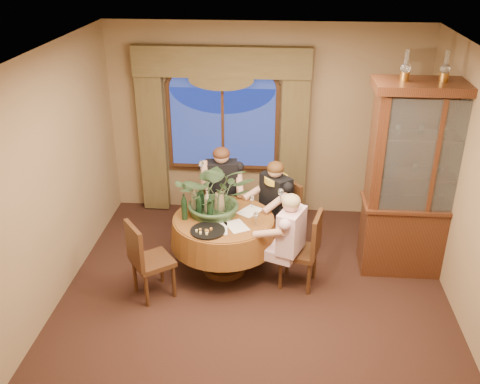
# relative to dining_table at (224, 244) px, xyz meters

# --- Properties ---
(floor) EXTENTS (5.00, 5.00, 0.00)m
(floor) POSITION_rel_dining_table_xyz_m (0.42, -0.77, -0.38)
(floor) COLOR black
(floor) RESTS_ON ground
(wall_back) EXTENTS (4.50, 0.00, 4.50)m
(wall_back) POSITION_rel_dining_table_xyz_m (0.42, 1.73, 1.02)
(wall_back) COLOR olive
(wall_back) RESTS_ON ground
(ceiling) EXTENTS (5.00, 5.00, 0.00)m
(ceiling) POSITION_rel_dining_table_xyz_m (0.42, -0.77, 2.42)
(ceiling) COLOR white
(ceiling) RESTS_ON wall_back
(window) EXTENTS (1.62, 0.10, 1.32)m
(window) POSITION_rel_dining_table_xyz_m (-0.18, 1.66, 0.92)
(window) COLOR navy
(window) RESTS_ON wall_back
(arched_transom) EXTENTS (1.60, 0.06, 0.44)m
(arched_transom) POSITION_rel_dining_table_xyz_m (-0.18, 1.66, 1.71)
(arched_transom) COLOR navy
(arched_transom) RESTS_ON wall_back
(drapery_left) EXTENTS (0.38, 0.14, 2.32)m
(drapery_left) POSITION_rel_dining_table_xyz_m (-1.21, 1.61, 0.80)
(drapery_left) COLOR #4A3F22
(drapery_left) RESTS_ON floor
(drapery_right) EXTENTS (0.38, 0.14, 2.32)m
(drapery_right) POSITION_rel_dining_table_xyz_m (0.85, 1.61, 0.80)
(drapery_right) COLOR #4A3F22
(drapery_right) RESTS_ON floor
(swag_valance) EXTENTS (2.45, 0.16, 0.42)m
(swag_valance) POSITION_rel_dining_table_xyz_m (-0.18, 1.58, 1.90)
(swag_valance) COLOR #4A3F22
(swag_valance) RESTS_ON wall_back
(dining_table) EXTENTS (1.71, 1.71, 0.75)m
(dining_table) POSITION_rel_dining_table_xyz_m (0.00, 0.00, 0.00)
(dining_table) COLOR maroon
(dining_table) RESTS_ON floor
(china_cabinet) EXTENTS (1.48, 0.58, 2.39)m
(china_cabinet) POSITION_rel_dining_table_xyz_m (2.38, 0.24, 0.82)
(china_cabinet) COLOR #37190D
(china_cabinet) RESTS_ON floor
(oil_lamp_left) EXTENTS (0.11, 0.11, 0.34)m
(oil_lamp_left) POSITION_rel_dining_table_xyz_m (1.97, 0.24, 2.19)
(oil_lamp_left) COLOR #A5722D
(oil_lamp_left) RESTS_ON china_cabinet
(oil_lamp_center) EXTENTS (0.11, 0.11, 0.34)m
(oil_lamp_center) POSITION_rel_dining_table_xyz_m (2.38, 0.24, 2.19)
(oil_lamp_center) COLOR #A5722D
(oil_lamp_center) RESTS_ON china_cabinet
(chair_right) EXTENTS (0.51, 0.51, 0.96)m
(chair_right) POSITION_rel_dining_table_xyz_m (0.91, -0.22, 0.10)
(chair_right) COLOR black
(chair_right) RESTS_ON floor
(chair_back_right) EXTENTS (0.59, 0.59, 0.96)m
(chair_back_right) POSITION_rel_dining_table_xyz_m (0.65, 0.51, 0.10)
(chair_back_right) COLOR black
(chair_back_right) RESTS_ON floor
(chair_back) EXTENTS (0.49, 0.49, 0.96)m
(chair_back) POSITION_rel_dining_table_xyz_m (-0.16, 0.88, 0.10)
(chair_back) COLOR black
(chair_back) RESTS_ON floor
(chair_front_left) EXTENTS (0.59, 0.59, 0.96)m
(chair_front_left) POSITION_rel_dining_table_xyz_m (-0.76, -0.57, 0.10)
(chair_front_left) COLOR black
(chair_front_left) RESTS_ON floor
(person_pink) EXTENTS (0.55, 0.57, 1.25)m
(person_pink) POSITION_rel_dining_table_xyz_m (0.81, -0.33, 0.25)
(person_pink) COLOR beige
(person_pink) RESTS_ON floor
(person_back) EXTENTS (0.53, 0.50, 1.34)m
(person_back) POSITION_rel_dining_table_xyz_m (-0.12, 0.85, 0.29)
(person_back) COLOR black
(person_back) RESTS_ON floor
(person_scarf) EXTENTS (0.62, 0.62, 1.28)m
(person_scarf) POSITION_rel_dining_table_xyz_m (0.62, 0.54, 0.27)
(person_scarf) COLOR black
(person_scarf) RESTS_ON floor
(stoneware_vase) EXTENTS (0.14, 0.14, 0.26)m
(stoneware_vase) POSITION_rel_dining_table_xyz_m (-0.06, 0.15, 0.50)
(stoneware_vase) COLOR #947C5B
(stoneware_vase) RESTS_ON dining_table
(centerpiece_plant) EXTENTS (0.95, 1.05, 0.82)m
(centerpiece_plant) POSITION_rel_dining_table_xyz_m (-0.09, 0.12, 0.98)
(centerpiece_plant) COLOR #324E2D
(centerpiece_plant) RESTS_ON dining_table
(olive_bowl) EXTENTS (0.15, 0.15, 0.05)m
(olive_bowl) POSITION_rel_dining_table_xyz_m (0.01, -0.02, 0.40)
(olive_bowl) COLOR #516133
(olive_bowl) RESTS_ON dining_table
(cheese_platter) EXTENTS (0.40, 0.40, 0.02)m
(cheese_platter) POSITION_rel_dining_table_xyz_m (-0.14, -0.35, 0.39)
(cheese_platter) COLOR black
(cheese_platter) RESTS_ON dining_table
(wine_bottle_0) EXTENTS (0.07, 0.07, 0.33)m
(wine_bottle_0) POSITION_rel_dining_table_xyz_m (-0.15, -0.08, 0.54)
(wine_bottle_0) COLOR black
(wine_bottle_0) RESTS_ON dining_table
(wine_bottle_1) EXTENTS (0.07, 0.07, 0.33)m
(wine_bottle_1) POSITION_rel_dining_table_xyz_m (-0.29, 0.17, 0.54)
(wine_bottle_1) COLOR black
(wine_bottle_1) RESTS_ON dining_table
(wine_bottle_2) EXTENTS (0.07, 0.07, 0.33)m
(wine_bottle_2) POSITION_rel_dining_table_xyz_m (-0.46, -0.07, 0.54)
(wine_bottle_2) COLOR black
(wine_bottle_2) RESTS_ON dining_table
(wine_bottle_3) EXTENTS (0.07, 0.07, 0.33)m
(wine_bottle_3) POSITION_rel_dining_table_xyz_m (-0.20, 0.03, 0.54)
(wine_bottle_3) COLOR tan
(wine_bottle_3) RESTS_ON dining_table
(wine_bottle_4) EXTENTS (0.07, 0.07, 0.33)m
(wine_bottle_4) POSITION_rel_dining_table_xyz_m (-0.37, 0.10, 0.54)
(wine_bottle_4) COLOR tan
(wine_bottle_4) RESTS_ON dining_table
(wine_bottle_5) EXTENTS (0.07, 0.07, 0.33)m
(wine_bottle_5) POSITION_rel_dining_table_xyz_m (-0.29, -0.02, 0.54)
(wine_bottle_5) COLOR black
(wine_bottle_5) RESTS_ON dining_table
(tasting_paper_0) EXTENTS (0.33, 0.37, 0.00)m
(tasting_paper_0) POSITION_rel_dining_table_xyz_m (0.18, -0.21, 0.38)
(tasting_paper_0) COLOR white
(tasting_paper_0) RESTS_ON dining_table
(tasting_paper_1) EXTENTS (0.34, 0.37, 0.00)m
(tasting_paper_1) POSITION_rel_dining_table_xyz_m (0.31, 0.18, 0.38)
(tasting_paper_1) COLOR white
(tasting_paper_1) RESTS_ON dining_table
(tasting_paper_2) EXTENTS (0.24, 0.32, 0.00)m
(tasting_paper_2) POSITION_rel_dining_table_xyz_m (-0.03, -0.28, 0.38)
(tasting_paper_2) COLOR white
(tasting_paper_2) RESTS_ON dining_table
(wine_glass_person_pink) EXTENTS (0.07, 0.07, 0.18)m
(wine_glass_person_pink) POSITION_rel_dining_table_xyz_m (0.40, -0.16, 0.46)
(wine_glass_person_pink) COLOR silver
(wine_glass_person_pink) RESTS_ON dining_table
(wine_glass_person_back) EXTENTS (0.07, 0.07, 0.18)m
(wine_glass_person_back) POSITION_rel_dining_table_xyz_m (-0.06, 0.43, 0.46)
(wine_glass_person_back) COLOR silver
(wine_glass_person_back) RESTS_ON dining_table
(wine_glass_person_scarf) EXTENTS (0.07, 0.07, 0.18)m
(wine_glass_person_scarf) POSITION_rel_dining_table_xyz_m (0.32, 0.28, 0.46)
(wine_glass_person_scarf) COLOR silver
(wine_glass_person_scarf) RESTS_ON dining_table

